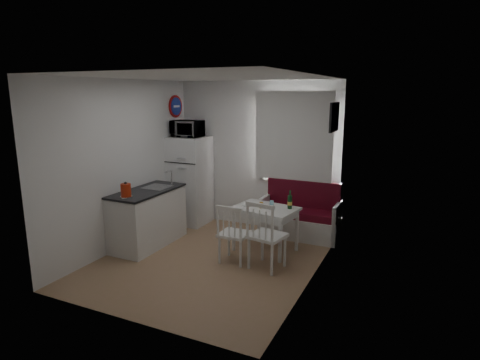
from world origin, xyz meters
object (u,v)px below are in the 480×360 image
object	(u,v)px
kitchen_counter	(148,217)
chair_left	(232,228)
dining_table	(265,212)
fridge	(190,180)
microwave	(187,129)
kettle	(126,190)
chair_right	(265,229)
wine_bottle	(290,199)
bench	(300,219)

from	to	relation	value
kitchen_counter	chair_left	size ratio (longest dim) A/B	2.84
dining_table	fridge	bearing A→B (deg)	167.55
kitchen_counter	fridge	size ratio (longest dim) A/B	0.82
microwave	kettle	distance (m)	1.88
dining_table	chair_right	world-z (taller)	chair_right
wine_bottle	bench	bearing A→B (deg)	93.22
bench	kitchen_counter	bearing A→B (deg)	-147.20
kitchen_counter	chair_left	bearing A→B (deg)	-4.54
microwave	wine_bottle	xyz separation A→B (m)	(2.12, -0.56, -0.93)
chair_left	fridge	size ratio (longest dim) A/B	0.29
fridge	wine_bottle	bearing A→B (deg)	-15.96
chair_right	microwave	distance (m)	2.68
fridge	kettle	world-z (taller)	fridge
chair_left	kettle	world-z (taller)	kettle
kitchen_counter	wine_bottle	size ratio (longest dim) A/B	4.68
bench	kettle	size ratio (longest dim) A/B	5.64
microwave	bench	bearing A→B (deg)	4.41
fridge	kettle	distance (m)	1.79
fridge	wine_bottle	xyz separation A→B (m)	(2.12, -0.61, 0.02)
wine_bottle	chair_right	bearing A→B (deg)	-97.40
fridge	kitchen_counter	bearing A→B (deg)	-90.90
chair_left	microwave	world-z (taller)	microwave
kitchen_counter	dining_table	distance (m)	1.88
kitchen_counter	fridge	bearing A→B (deg)	89.10
chair_left	wine_bottle	distance (m)	1.01
fridge	microwave	size ratio (longest dim) A/B	3.04
chair_left	wine_bottle	size ratio (longest dim) A/B	1.65
fridge	wine_bottle	world-z (taller)	fridge
chair_right	dining_table	bearing A→B (deg)	121.15
bench	chair_right	xyz separation A→B (m)	(-0.06, -1.49, 0.29)
bench	kettle	distance (m)	2.88
wine_bottle	fridge	bearing A→B (deg)	164.04
dining_table	wine_bottle	xyz separation A→B (m)	(0.35, 0.10, 0.22)
bench	chair_left	world-z (taller)	bench
wine_bottle	chair_left	bearing A→B (deg)	-128.32
chair_left	chair_right	size ratio (longest dim) A/B	0.88
fridge	kettle	size ratio (longest dim) A/B	6.90
bench	fridge	xyz separation A→B (m)	(-2.08, -0.11, 0.50)
dining_table	bench	bearing A→B (deg)	78.56
kitchen_counter	fridge	distance (m)	1.29
fridge	wine_bottle	size ratio (longest dim) A/B	5.73
wine_bottle	microwave	bearing A→B (deg)	165.29
kettle	wine_bottle	bearing A→B (deg)	29.25
chair_right	microwave	xyz separation A→B (m)	(-2.02, 1.33, 1.16)
bench	wine_bottle	world-z (taller)	wine_bottle
bench	chair_left	distance (m)	1.60
kettle	fridge	bearing A→B (deg)	90.97
chair_right	wine_bottle	xyz separation A→B (m)	(0.10, 0.77, 0.23)
kettle	kitchen_counter	bearing A→B (deg)	95.28
dining_table	microwave	distance (m)	2.21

